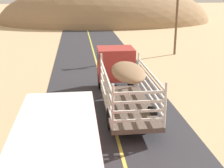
# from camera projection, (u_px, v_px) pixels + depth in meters

# --- Properties ---
(livestock_truck) EXTENTS (2.53, 9.70, 3.02)m
(livestock_truck) POSITION_uv_depth(u_px,v_px,m) (120.00, 72.00, 20.04)
(livestock_truck) COLOR #B2332D
(livestock_truck) RESTS_ON road_surface
(power_pole_mid) EXTENTS (2.20, 0.24, 7.69)m
(power_pole_mid) POSITION_uv_depth(u_px,v_px,m) (177.00, 15.00, 32.18)
(power_pole_mid) COLOR brown
(power_pole_mid) RESTS_ON ground
(distant_hill) EXTENTS (41.93, 26.42, 14.96)m
(distant_hill) POSITION_uv_depth(u_px,v_px,m) (106.00, 21.00, 62.97)
(distant_hill) COLOR #957553
(distant_hill) RESTS_ON ground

